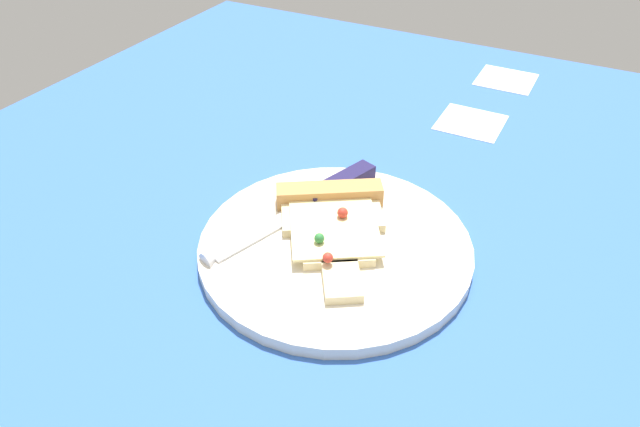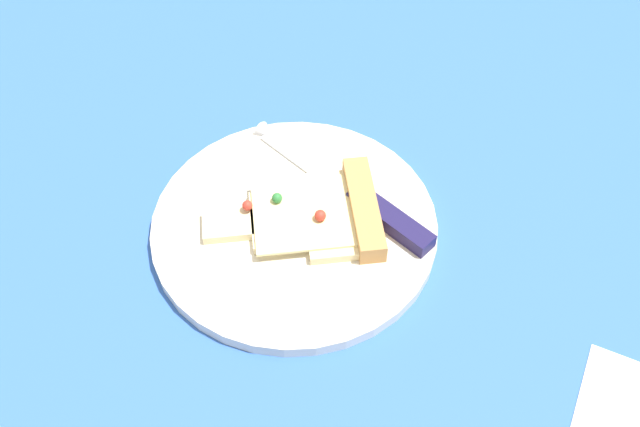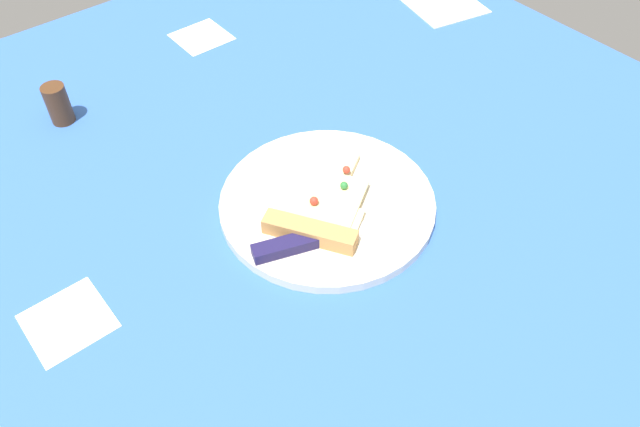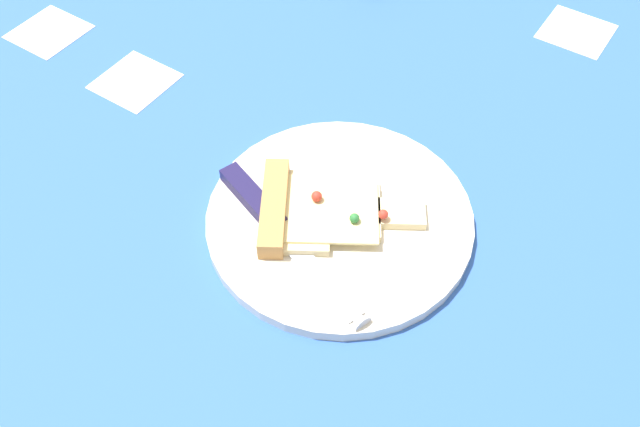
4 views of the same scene
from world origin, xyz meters
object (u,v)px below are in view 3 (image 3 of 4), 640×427
object	(u,v)px
pepper_shaker	(58,104)
knife	(327,236)
plate	(327,203)
napkin	(444,4)
pizza_slice	(321,209)

from	to	relation	value
pepper_shaker	knife	bearing A→B (deg)	108.71
plate	knife	size ratio (longest dim) A/B	1.23
knife	napkin	size ratio (longest dim) A/B	1.79
pepper_shaker	napkin	bearing A→B (deg)	169.78
knife	pepper_shaker	world-z (taller)	pepper_shaker
pizza_slice	pepper_shaker	distance (cm)	44.81
plate	pizza_slice	bearing A→B (deg)	32.15
knife	napkin	world-z (taller)	knife
pizza_slice	pepper_shaker	bearing A→B (deg)	171.07
plate	knife	world-z (taller)	knife
plate	pizza_slice	distance (cm)	3.00
pizza_slice	knife	size ratio (longest dim) A/B	0.81
plate	napkin	distance (cm)	58.12
pizza_slice	pepper_shaker	world-z (taller)	pepper_shaker
knife	pepper_shaker	xyz separation A→B (cm)	(15.29, -45.12, 1.13)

